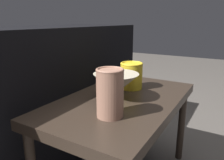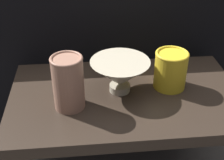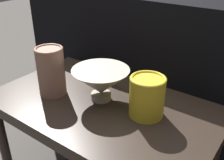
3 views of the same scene
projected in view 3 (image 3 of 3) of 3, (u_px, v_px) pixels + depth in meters
name	position (u px, v px, depth m)	size (l,w,h in m)	color
table	(102.00, 115.00, 0.89)	(0.76, 0.45, 0.43)	#2D231C
couch_backdrop	(168.00, 69.00, 1.27)	(1.35, 0.50, 0.72)	black
bowl	(101.00, 82.00, 0.86)	(0.19, 0.19, 0.11)	#B2A88E
vase_textured_left	(51.00, 71.00, 0.89)	(0.10, 0.10, 0.17)	#996B56
vase_colorful_right	(147.00, 96.00, 0.78)	(0.11, 0.11, 0.13)	gold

